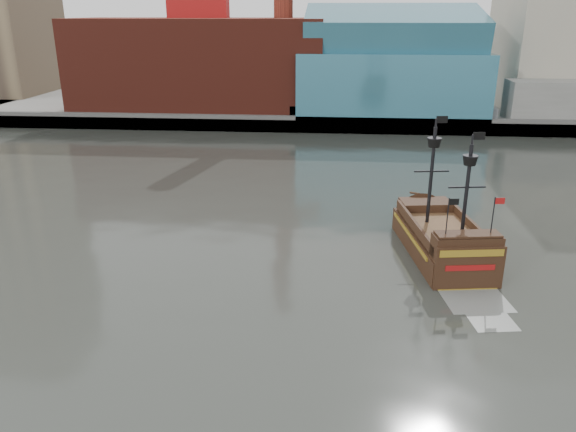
{
  "coord_description": "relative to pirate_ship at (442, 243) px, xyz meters",
  "views": [
    {
      "loc": [
        1.38,
        -25.4,
        18.11
      ],
      "look_at": [
        -1.94,
        12.98,
        4.0
      ],
      "focal_mm": 35.0,
      "sensor_mm": 36.0,
      "label": 1
    }
  ],
  "objects": [
    {
      "name": "ground",
      "position": [
        -9.92,
        -15.97,
        -1.04
      ],
      "size": [
        400.0,
        400.0,
        0.0
      ],
      "primitive_type": "plane",
      "color": "#242622",
      "rests_on": "ground"
    },
    {
      "name": "promenade_far",
      "position": [
        -9.92,
        76.03,
        -0.04
      ],
      "size": [
        220.0,
        60.0,
        2.0
      ],
      "primitive_type": "cube",
      "color": "slate",
      "rests_on": "ground"
    },
    {
      "name": "pirate_ship",
      "position": [
        0.0,
        0.0,
        0.0
      ],
      "size": [
        6.69,
        15.81,
        11.47
      ],
      "rotation": [
        0.0,
        0.0,
        0.14
      ],
      "color": "black",
      "rests_on": "ground"
    },
    {
      "name": "seawall",
      "position": [
        -9.92,
        46.53,
        0.26
      ],
      "size": [
        220.0,
        1.0,
        2.6
      ],
      "primitive_type": "cube",
      "color": "#4C4C49",
      "rests_on": "ground"
    }
  ]
}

